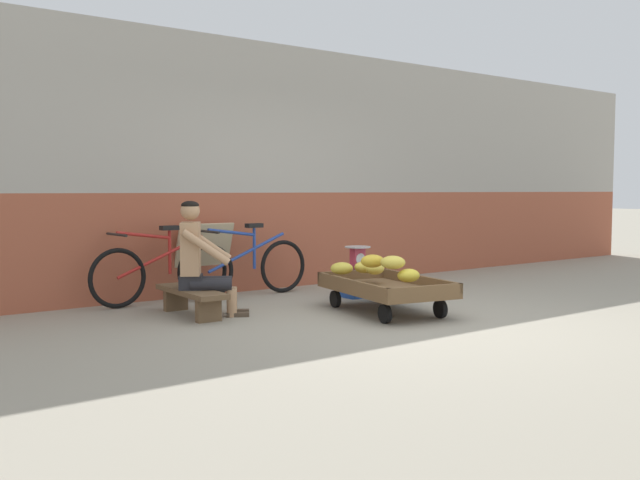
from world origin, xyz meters
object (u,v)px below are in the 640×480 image
(vendor_seated, at_px, (200,259))
(bicycle_near_left, at_px, (161,272))
(sign_board, at_px, (202,260))
(low_bench, at_px, (191,296))
(weighing_scale, at_px, (358,258))
(plastic_crate, at_px, (357,284))
(banana_cart, at_px, (386,289))
(bicycle_far_left, at_px, (247,266))
(shopping_bag, at_px, (405,290))

(vendor_seated, height_order, bicycle_near_left, vendor_seated)
(vendor_seated, distance_m, sign_board, 1.35)
(vendor_seated, bearing_deg, low_bench, 148.99)
(low_bench, xyz_separation_m, sign_board, (0.71, 1.13, 0.23))
(sign_board, bearing_deg, weighing_scale, -39.56)
(plastic_crate, distance_m, weighing_scale, 0.30)
(banana_cart, distance_m, weighing_scale, 1.10)
(plastic_crate, height_order, bicycle_far_left, bicycle_far_left)
(banana_cart, height_order, bicycle_near_left, bicycle_near_left)
(low_bench, xyz_separation_m, shopping_bag, (2.37, -0.56, -0.08))
(banana_cart, bearing_deg, weighing_scale, 65.32)
(bicycle_near_left, bearing_deg, low_bench, -95.68)
(weighing_scale, bearing_deg, banana_cart, -114.68)
(shopping_bag, bearing_deg, weighing_scale, 115.15)
(weighing_scale, relative_size, shopping_bag, 1.25)
(banana_cart, bearing_deg, plastic_crate, 65.34)
(bicycle_near_left, relative_size, sign_board, 1.92)
(plastic_crate, bearing_deg, weighing_scale, -90.00)
(bicycle_near_left, xyz_separation_m, shopping_bag, (2.28, -1.46, -0.23))
(low_bench, distance_m, shopping_bag, 2.44)
(bicycle_far_left, distance_m, sign_board, 0.54)
(banana_cart, xyz_separation_m, bicycle_far_left, (-0.56, 1.79, 0.11))
(weighing_scale, relative_size, bicycle_near_left, 0.18)
(bicycle_far_left, bearing_deg, bicycle_near_left, 173.70)
(banana_cart, height_order, bicycle_far_left, bicycle_far_left)
(vendor_seated, relative_size, sign_board, 1.32)
(vendor_seated, distance_m, bicycle_far_left, 1.34)
(weighing_scale, relative_size, bicycle_far_left, 0.18)
(vendor_seated, distance_m, shopping_bag, 2.40)
(plastic_crate, distance_m, sign_board, 1.85)
(weighing_scale, bearing_deg, low_bench, 179.16)
(vendor_seated, relative_size, bicycle_near_left, 0.69)
(low_bench, bearing_deg, vendor_seated, -31.01)
(low_bench, relative_size, bicycle_near_left, 0.67)
(banana_cart, height_order, vendor_seated, vendor_seated)
(banana_cart, distance_m, bicycle_far_left, 1.88)
(low_bench, height_order, sign_board, sign_board)
(banana_cart, height_order, shopping_bag, banana_cart)
(vendor_seated, bearing_deg, bicycle_near_left, 89.19)
(vendor_seated, height_order, weighing_scale, vendor_seated)
(weighing_scale, distance_m, shopping_bag, 0.68)
(weighing_scale, distance_m, sign_board, 1.83)
(banana_cart, distance_m, shopping_bag, 0.84)
(banana_cart, relative_size, vendor_seated, 1.38)
(low_bench, distance_m, plastic_crate, 2.12)
(plastic_crate, xyz_separation_m, bicycle_far_left, (-1.01, 0.81, 0.20))
(weighing_scale, bearing_deg, shopping_bag, -64.85)
(low_bench, distance_m, bicycle_near_left, 0.91)
(banana_cart, bearing_deg, shopping_bag, 32.53)
(low_bench, distance_m, vendor_seated, 0.38)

